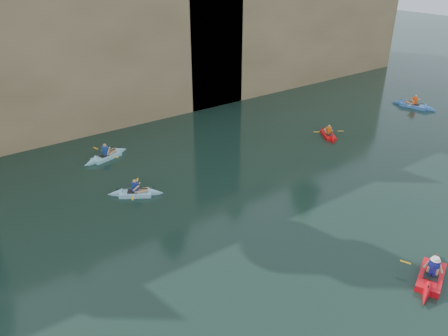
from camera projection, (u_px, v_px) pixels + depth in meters
ground at (303, 326)px, 15.45m from camera, size 160.00×160.00×0.00m
cliff at (36, 33)px, 34.39m from camera, size 70.00×16.00×12.00m
cliff_slab_center at (96, 49)px, 30.24m from camera, size 24.00×2.40×11.40m
cliff_slab_east at (301, 32)px, 41.09m from camera, size 26.00×2.40×9.84m
sea_cave_center at (20, 126)px, 28.47m from camera, size 3.50×1.00×3.20m
sea_cave_east at (199, 81)px, 35.53m from camera, size 5.00×1.00×4.50m
main_kayaker at (431, 276)px, 17.51m from camera, size 3.71×2.32×1.37m
kayaker_ltblue_near at (136, 193)px, 23.54m from camera, size 2.93×2.24×1.19m
kayaker_red_far at (328, 135)px, 30.91m from camera, size 2.08×2.86×1.08m
kayaker_ltblue_mid at (106, 156)px, 27.66m from camera, size 3.38×2.41×1.26m
kayaker_blue_east at (414, 105)px, 36.56m from camera, size 2.56×3.84×1.34m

